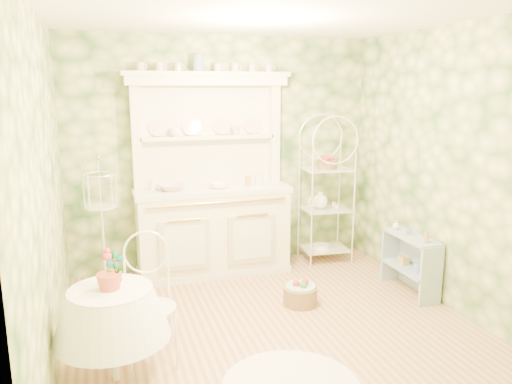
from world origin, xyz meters
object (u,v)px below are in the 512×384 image
object	(u,v)px
round_table	(113,331)
floor_basket	(300,293)
birdcage_stand	(103,229)
bakers_rack	(327,184)
cafe_chair	(151,311)
side_shelf	(410,263)
kitchen_dresser	(212,176)

from	to	relation	value
round_table	floor_basket	xyz separation A→B (m)	(1.81, 0.79, -0.27)
birdcage_stand	bakers_rack	bearing A→B (deg)	2.91
round_table	cafe_chair	world-z (taller)	cafe_chair
side_shelf	floor_basket	bearing A→B (deg)	175.43
side_shelf	cafe_chair	xyz separation A→B (m)	(-2.73, -0.57, 0.11)
bakers_rack	cafe_chair	bearing A→B (deg)	-137.55
kitchen_dresser	cafe_chair	world-z (taller)	kitchen_dresser
kitchen_dresser	birdcage_stand	size ratio (longest dim) A/B	1.73
kitchen_dresser	floor_basket	xyz separation A→B (m)	(0.63, -1.13, -1.03)
kitchen_dresser	bakers_rack	bearing A→B (deg)	-0.71
bakers_rack	floor_basket	distance (m)	1.61
bakers_rack	birdcage_stand	bearing A→B (deg)	-171.68
side_shelf	birdcage_stand	world-z (taller)	birdcage_stand
round_table	cafe_chair	xyz separation A→B (m)	(0.29, 0.17, 0.04)
birdcage_stand	round_table	bearing A→B (deg)	-89.08
bakers_rack	side_shelf	world-z (taller)	bakers_rack
cafe_chair	bakers_rack	bearing A→B (deg)	40.29
kitchen_dresser	floor_basket	size ratio (longest dim) A/B	6.33
kitchen_dresser	side_shelf	xyz separation A→B (m)	(1.84, -1.19, -0.83)
birdcage_stand	cafe_chair	bearing A→B (deg)	-78.77
floor_basket	cafe_chair	bearing A→B (deg)	-157.66
side_shelf	floor_basket	world-z (taller)	side_shelf
birdcage_stand	floor_basket	size ratio (longest dim) A/B	3.67
bakers_rack	floor_basket	size ratio (longest dim) A/B	5.33
kitchen_dresser	birdcage_stand	xyz separation A→B (m)	(-1.21, -0.15, -0.48)
bakers_rack	kitchen_dresser	bearing A→B (deg)	-175.30
kitchen_dresser	cafe_chair	distance (m)	2.10
bakers_rack	birdcage_stand	xyz separation A→B (m)	(-2.62, -0.13, -0.30)
round_table	floor_basket	world-z (taller)	round_table
bakers_rack	round_table	xyz separation A→B (m)	(-2.60, -1.91, -0.58)
kitchen_dresser	floor_basket	world-z (taller)	kitchen_dresser
side_shelf	kitchen_dresser	bearing A→B (deg)	145.14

